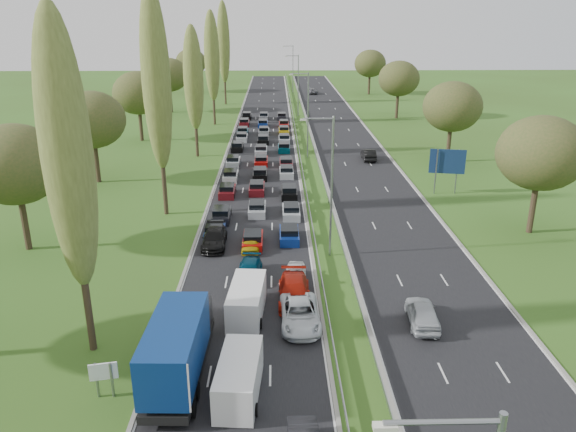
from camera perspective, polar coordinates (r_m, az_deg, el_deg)
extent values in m
plane|color=#335019|center=(83.67, 1.91, 6.31)|extent=(260.00, 260.00, 0.00)
cube|color=black|center=(86.01, -2.70, 6.68)|extent=(10.50, 215.00, 0.04)
cube|color=black|center=(86.72, 6.31, 6.69)|extent=(10.50, 215.00, 0.04)
cube|color=gray|center=(85.93, 1.06, 7.06)|extent=(0.06, 215.00, 0.32)
cube|color=gray|center=(86.05, 2.60, 7.06)|extent=(0.06, 215.00, 0.32)
cylinder|color=gray|center=(46.49, 4.45, 2.79)|extent=(0.18, 0.18, 12.00)
cylinder|color=gray|center=(80.51, 2.04, 10.13)|extent=(0.18, 0.18, 12.00)
cylinder|color=gray|center=(115.11, 1.05, 13.09)|extent=(0.18, 0.18, 12.00)
cylinder|color=gray|center=(149.90, 0.50, 14.67)|extent=(0.18, 0.18, 12.00)
cylinder|color=#2D2116|center=(36.05, -19.78, -7.77)|extent=(0.44, 0.44, 7.20)
ellipsoid|color=#59622A|center=(33.10, -21.54, 5.90)|extent=(2.80, 2.80, 16.00)
cylinder|color=#2D2116|center=(58.52, -12.51, 3.89)|extent=(0.44, 0.44, 7.92)
ellipsoid|color=#59622A|center=(56.70, -13.25, 13.33)|extent=(2.80, 2.80, 17.60)
cylinder|color=#2D2116|center=(82.66, -9.28, 8.20)|extent=(0.44, 0.44, 6.48)
ellipsoid|color=#59622A|center=(81.46, -9.60, 13.66)|extent=(2.80, 2.80, 14.40)
cylinder|color=#2D2116|center=(107.04, -7.52, 11.11)|extent=(0.44, 0.44, 7.20)
ellipsoid|color=#59622A|center=(106.08, -7.74, 15.81)|extent=(2.80, 2.80, 16.00)
cylinder|color=#2D2116|center=(131.65, -6.40, 12.93)|extent=(0.44, 0.44, 7.92)
ellipsoid|color=#59622A|center=(130.85, -6.57, 17.14)|extent=(2.80, 2.80, 17.60)
cylinder|color=#2D2116|center=(53.96, -25.16, -0.66)|extent=(0.56, 0.56, 4.84)
ellipsoid|color=#38471E|center=(52.52, -25.99, 4.74)|extent=(8.00, 8.00, 6.80)
cylinder|color=#2D2116|center=(72.76, -18.84, 5.14)|extent=(0.56, 0.56, 4.84)
ellipsoid|color=#38471E|center=(71.69, -19.31, 9.22)|extent=(8.00, 8.00, 6.80)
cylinder|color=#2D2116|center=(95.37, -14.71, 8.85)|extent=(0.56, 0.56, 4.84)
ellipsoid|color=#38471E|center=(94.56, -15.00, 11.99)|extent=(8.00, 8.00, 6.80)
cylinder|color=#2D2116|center=(122.43, -11.81, 11.40)|extent=(0.56, 0.56, 4.84)
ellipsoid|color=#38471E|center=(121.80, -11.99, 13.85)|extent=(8.00, 8.00, 6.80)
cylinder|color=#2D2116|center=(153.76, -9.72, 13.19)|extent=(0.56, 0.56, 4.84)
ellipsoid|color=#38471E|center=(153.26, -9.83, 15.15)|extent=(8.00, 8.00, 6.80)
cylinder|color=#2D2116|center=(57.42, 23.60, 0.74)|extent=(0.56, 0.56, 4.84)
ellipsoid|color=#38471E|center=(56.07, 24.33, 5.85)|extent=(8.00, 8.00, 6.80)
cylinder|color=#2D2116|center=(81.76, 16.01, 6.97)|extent=(0.56, 0.56, 4.84)
ellipsoid|color=#38471E|center=(80.81, 16.37, 10.62)|extent=(8.00, 8.00, 6.80)
cylinder|color=#2D2116|center=(115.08, 11.02, 10.93)|extent=(0.56, 0.56, 4.84)
ellipsoid|color=#38471E|center=(114.41, 11.20, 13.54)|extent=(8.00, 8.00, 6.80)
cylinder|color=#2D2116|center=(149.18, 8.24, 13.07)|extent=(0.56, 0.56, 4.84)
ellipsoid|color=#38471E|center=(148.66, 8.34, 15.08)|extent=(8.00, 8.00, 6.80)
cube|color=navy|center=(52.61, -7.43, -1.67)|extent=(1.75, 4.00, 0.80)
cube|color=black|center=(56.80, -6.76, 0.01)|extent=(1.75, 4.00, 0.80)
cube|color=#590F14|center=(64.44, -6.18, 2.45)|extent=(1.75, 4.00, 0.80)
cube|color=silver|center=(70.46, -5.84, 3.98)|extent=(1.75, 4.00, 0.80)
cube|color=#B2B7BC|center=(77.42, -5.57, 5.45)|extent=(1.75, 4.00, 0.80)
cube|color=black|center=(86.06, -5.17, 6.93)|extent=(1.75, 4.00, 0.80)
cube|color=#B2B7BC|center=(92.75, -4.69, 7.88)|extent=(1.75, 4.00, 0.80)
cube|color=#053F4C|center=(97.55, -4.61, 8.48)|extent=(1.75, 4.00, 0.80)
cube|color=#590F14|center=(105.64, -4.45, 9.37)|extent=(1.75, 4.00, 0.80)
cube|color=black|center=(112.67, -4.20, 10.03)|extent=(1.75, 4.00, 0.80)
cube|color=#A50C0A|center=(50.23, -3.58, -2.60)|extent=(1.75, 4.00, 0.80)
cube|color=#B2B7BC|center=(58.24, -3.15, 0.63)|extent=(1.75, 4.00, 0.80)
cube|color=#590F14|center=(65.22, -3.18, 2.75)|extent=(1.75, 4.00, 0.80)
cube|color=black|center=(71.11, -2.85, 4.21)|extent=(1.75, 4.00, 0.80)
cube|color=#A50C0A|center=(77.35, -2.73, 5.51)|extent=(1.75, 4.00, 0.80)
cube|color=#B2B7BC|center=(83.54, -2.75, 6.59)|extent=(1.75, 4.00, 0.80)
cube|color=black|center=(90.77, -2.53, 7.67)|extent=(1.75, 4.00, 0.80)
cube|color=#B2B7BC|center=(97.48, -2.46, 8.52)|extent=(1.75, 4.00, 0.80)
cube|color=navy|center=(104.47, -2.56, 9.29)|extent=(1.75, 4.00, 0.80)
cube|color=slate|center=(112.13, -2.47, 10.02)|extent=(1.75, 4.00, 0.80)
cube|color=navy|center=(51.44, 0.12, -2.00)|extent=(1.75, 4.00, 0.80)
cube|color=#B2B7BC|center=(57.37, 0.32, 0.36)|extent=(1.75, 4.00, 0.80)
cube|color=black|center=(63.65, 0.12, 2.35)|extent=(1.75, 4.00, 0.80)
cube|color=#B2B7BC|center=(71.85, -0.16, 4.40)|extent=(1.75, 4.00, 0.80)
cube|color=#590F14|center=(76.23, -0.19, 5.31)|extent=(1.75, 4.00, 0.80)
cube|color=#053F4C|center=(85.23, -0.42, 6.88)|extent=(1.75, 4.00, 0.80)
cube|color=#B2B7BC|center=(91.23, -0.39, 7.75)|extent=(1.75, 4.00, 0.80)
cube|color=#BF990C|center=(98.02, -0.42, 8.60)|extent=(1.75, 4.00, 0.80)
cube|color=#A50C0A|center=(103.94, -0.42, 9.25)|extent=(1.75, 4.00, 0.80)
cube|color=black|center=(111.80, -0.64, 10.00)|extent=(1.75, 4.00, 0.80)
imported|color=white|center=(36.28, -10.14, -11.89)|extent=(2.63, 5.05, 1.36)
imported|color=black|center=(50.40, -7.49, -2.26)|extent=(2.18, 5.19, 1.50)
imported|color=#05364E|center=(44.18, -3.95, -5.56)|extent=(2.10, 4.58, 1.30)
imported|color=#B4960C|center=(49.42, -3.78, -2.70)|extent=(1.62, 3.87, 1.31)
imported|color=silver|center=(37.88, 1.22, -9.92)|extent=(2.69, 5.60, 1.54)
imported|color=#A01709|center=(40.69, 0.62, -7.63)|extent=(2.34, 5.55, 1.60)
imported|color=silver|center=(43.32, 0.77, -6.02)|extent=(1.85, 4.06, 1.35)
imported|color=#B5BABF|center=(38.97, 13.52, -9.56)|extent=(2.27, 4.84, 1.60)
imported|color=black|center=(80.77, 8.18, 6.21)|extent=(1.69, 4.77, 1.57)
imported|color=slate|center=(148.92, 2.51, 12.57)|extent=(2.61, 5.14, 1.39)
cube|color=black|center=(33.75, -10.83, -14.56)|extent=(2.57, 9.63, 0.50)
cube|color=navy|center=(31.73, -11.39, -12.87)|extent=(2.67, 7.28, 2.87)
cube|color=silver|center=(28.82, -12.62, -16.73)|extent=(2.61, 0.06, 2.77)
cube|color=black|center=(36.34, -10.01, -10.22)|extent=(2.61, 2.35, 2.20)
cylinder|color=black|center=(36.86, -9.92, -11.66)|extent=(2.25, 1.00, 1.00)
cylinder|color=black|center=(31.01, -11.90, -18.62)|extent=(2.25, 1.00, 1.00)
cube|color=white|center=(31.56, -5.00, -16.05)|extent=(2.12, 5.30, 2.12)
cube|color=black|center=(33.53, -4.75, -13.86)|extent=(2.07, 0.85, 1.69)
cylinder|color=black|center=(33.45, -6.38, -15.37)|extent=(0.26, 0.72, 0.72)
cylinder|color=black|center=(30.63, -3.38, -19.06)|extent=(0.26, 0.72, 0.72)
cube|color=white|center=(38.81, -4.22, -8.55)|extent=(2.19, 5.47, 2.19)
cube|color=black|center=(40.99, -4.05, -7.09)|extent=(2.13, 0.87, 1.75)
cylinder|color=black|center=(40.78, -5.39, -8.34)|extent=(0.27, 0.74, 0.74)
cylinder|color=black|center=(37.63, -2.88, -10.86)|extent=(0.27, 0.74, 0.74)
cylinder|color=gray|center=(33.05, -18.84, -15.51)|extent=(0.16, 0.16, 2.10)
cylinder|color=gray|center=(32.83, -17.46, -15.61)|extent=(0.16, 0.16, 2.10)
cube|color=white|center=(32.63, -18.26, -14.77)|extent=(1.49, 0.39, 1.00)
cylinder|color=gray|center=(66.40, 14.80, 4.37)|extent=(0.16, 0.16, 5.20)
cylinder|color=gray|center=(67.10, 16.78, 4.34)|extent=(0.16, 0.16, 5.20)
cube|color=navy|center=(66.44, 15.89, 5.35)|extent=(3.95, 0.85, 2.80)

